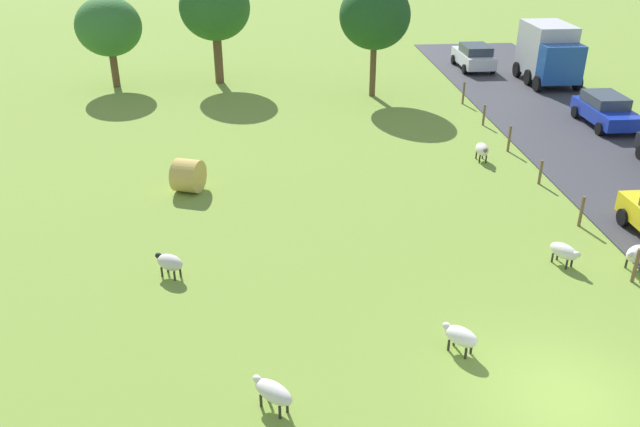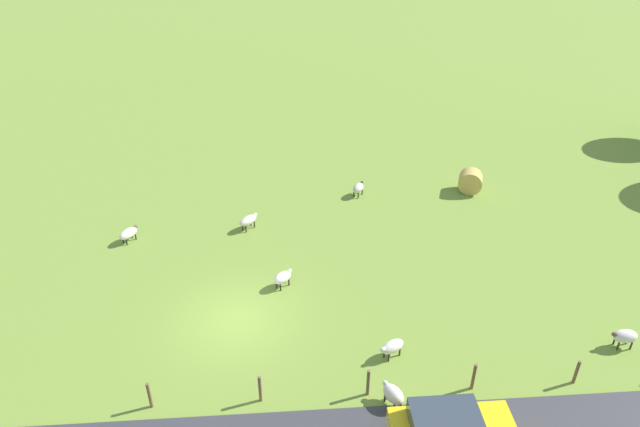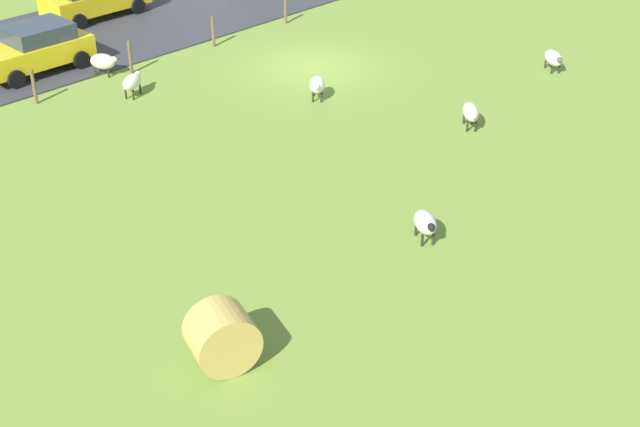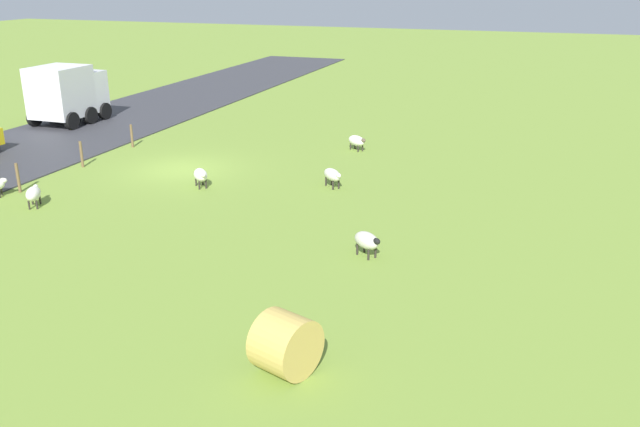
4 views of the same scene
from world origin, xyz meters
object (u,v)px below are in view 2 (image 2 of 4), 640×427
at_px(sheep_0, 392,347).
at_px(sheep_4, 358,188).
at_px(sheep_1, 393,394).
at_px(sheep_3, 283,277).
at_px(sheep_6, 625,336).
at_px(sheep_2, 129,233).
at_px(sheep_5, 248,220).
at_px(hay_bale_0, 470,181).

xyz_separation_m(sheep_0, sheep_4, (-12.86, 0.37, 0.01)).
height_order(sheep_1, sheep_4, sheep_1).
xyz_separation_m(sheep_3, sheep_6, (4.80, 13.37, 0.04)).
relative_size(sheep_1, sheep_2, 0.92).
bearing_deg(sheep_4, sheep_0, -1.63).
height_order(sheep_3, sheep_4, sheep_4).
distance_m(sheep_1, sheep_6, 9.85).
bearing_deg(sheep_5, sheep_4, 116.92).
height_order(sheep_5, sheep_6, sheep_6).
relative_size(sheep_0, sheep_4, 1.06).
bearing_deg(sheep_3, sheep_0, 41.71).
xyz_separation_m(sheep_3, hay_bale_0, (-8.24, 11.15, 0.17)).
bearing_deg(sheep_4, sheep_2, -72.26).
bearing_deg(sheep_3, sheep_2, -118.76).
distance_m(sheep_0, sheep_4, 12.86).
height_order(sheep_0, sheep_3, sheep_3).
distance_m(sheep_4, sheep_6, 15.72).
bearing_deg(sheep_1, sheep_4, 177.15).
xyz_separation_m(sheep_2, sheep_6, (9.06, 21.15, 0.07)).
relative_size(sheep_2, sheep_4, 1.09).
bearing_deg(sheep_2, hay_bale_0, 101.85).
xyz_separation_m(sheep_1, sheep_6, (-2.15, 9.61, 0.04)).
relative_size(sheep_2, sheep_5, 1.03).
bearing_deg(hay_bale_0, sheep_3, -53.55).
xyz_separation_m(sheep_3, sheep_4, (-8.20, 4.52, 0.00)).
bearing_deg(sheep_4, hay_bale_0, 90.34).
xyz_separation_m(sheep_2, sheep_3, (4.27, 7.77, 0.03)).
bearing_deg(sheep_4, sheep_3, -28.87).
bearing_deg(sheep_2, sheep_5, 97.13).
bearing_deg(sheep_0, sheep_2, -126.81).
relative_size(sheep_1, sheep_6, 1.00).
relative_size(sheep_4, sheep_5, 0.95).
xyz_separation_m(sheep_0, sheep_6, (0.14, 9.22, 0.05)).
bearing_deg(sheep_0, sheep_1, -9.63).
height_order(sheep_2, sheep_4, sheep_4).
distance_m(sheep_0, sheep_5, 11.33).
bearing_deg(sheep_5, sheep_6, 56.98).
xyz_separation_m(sheep_0, hay_bale_0, (-12.90, 7.00, 0.18)).
relative_size(sheep_0, sheep_5, 1.00).
xyz_separation_m(sheep_6, hay_bale_0, (-13.03, -2.22, 0.13)).
distance_m(sheep_2, sheep_4, 12.90).
relative_size(sheep_2, hay_bale_0, 0.85).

